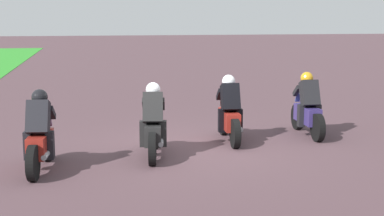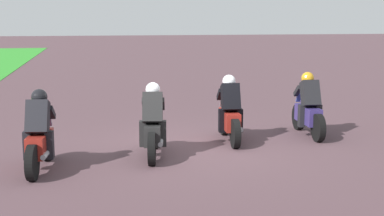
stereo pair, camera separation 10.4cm
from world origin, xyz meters
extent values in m
plane|color=#51393F|center=(0.00, 0.00, 0.00)|extent=(120.00, 120.00, 0.00)
cylinder|color=black|center=(1.60, -2.90, 0.32)|extent=(0.64, 0.15, 0.64)
cylinder|color=black|center=(0.20, -2.88, 0.32)|extent=(0.64, 0.15, 0.64)
cube|color=navy|center=(0.90, -2.89, 0.50)|extent=(1.10, 0.34, 0.40)
ellipsoid|color=navy|center=(1.00, -2.89, 0.80)|extent=(0.48, 0.31, 0.24)
cube|color=red|center=(0.39, -2.88, 0.52)|extent=(0.06, 0.16, 0.08)
cylinder|color=#A5A5AD|center=(0.54, -3.05, 0.37)|extent=(0.42, 0.11, 0.10)
cube|color=black|center=(0.80, -2.89, 1.02)|extent=(0.49, 0.41, 0.66)
sphere|color=orange|center=(1.02, -2.89, 1.36)|extent=(0.30, 0.30, 0.30)
cube|color=#3D4D91|center=(1.40, -2.90, 0.84)|extent=(0.16, 0.26, 0.23)
cube|color=black|center=(0.78, -2.69, 0.50)|extent=(0.18, 0.14, 0.52)
cube|color=black|center=(0.77, -3.09, 0.50)|extent=(0.18, 0.14, 0.52)
cube|color=black|center=(1.18, -2.72, 1.04)|extent=(0.39, 0.11, 0.31)
cube|color=black|center=(1.17, -3.08, 1.04)|extent=(0.39, 0.11, 0.31)
cylinder|color=black|center=(1.29, -0.94, 0.32)|extent=(0.65, 0.17, 0.64)
cylinder|color=black|center=(-0.11, -0.88, 0.32)|extent=(0.65, 0.17, 0.64)
cube|color=maroon|center=(0.59, -0.91, 0.50)|extent=(1.11, 0.36, 0.40)
ellipsoid|color=maroon|center=(0.69, -0.91, 0.80)|extent=(0.49, 0.32, 0.24)
cube|color=red|center=(0.08, -0.89, 0.52)|extent=(0.07, 0.16, 0.08)
cylinder|color=#A5A5AD|center=(0.23, -1.06, 0.37)|extent=(0.42, 0.12, 0.10)
cube|color=black|center=(0.49, -0.91, 1.02)|extent=(0.50, 0.42, 0.66)
sphere|color=silver|center=(0.71, -0.91, 1.36)|extent=(0.31, 0.31, 0.30)
cube|color=gray|center=(1.09, -0.93, 0.84)|extent=(0.16, 0.27, 0.23)
cube|color=black|center=(0.47, -0.70, 0.50)|extent=(0.19, 0.15, 0.52)
cube|color=black|center=(0.46, -1.10, 0.50)|extent=(0.19, 0.15, 0.52)
cube|color=black|center=(0.87, -0.74, 1.04)|extent=(0.39, 0.12, 0.31)
cube|color=black|center=(0.86, -1.10, 1.04)|extent=(0.39, 0.12, 0.31)
cylinder|color=black|center=(0.15, 0.85, 0.32)|extent=(0.65, 0.22, 0.64)
cylinder|color=black|center=(-1.24, 1.03, 0.32)|extent=(0.65, 0.22, 0.64)
cube|color=#262626|center=(-0.55, 0.94, 0.50)|extent=(1.13, 0.46, 0.40)
ellipsoid|color=#262626|center=(-0.45, 0.92, 0.80)|extent=(0.51, 0.36, 0.24)
cube|color=red|center=(-1.05, 1.00, 0.52)|extent=(0.08, 0.17, 0.08)
cylinder|color=#A5A5AD|center=(-0.92, 0.82, 0.37)|extent=(0.43, 0.15, 0.10)
cube|color=black|center=(-0.65, 0.95, 1.02)|extent=(0.53, 0.46, 0.66)
sphere|color=silver|center=(-0.43, 0.92, 1.36)|extent=(0.34, 0.34, 0.30)
cube|color=teal|center=(-0.05, 0.87, 0.84)|extent=(0.19, 0.28, 0.23)
cube|color=black|center=(-0.64, 1.15, 0.50)|extent=(0.20, 0.16, 0.52)
cube|color=black|center=(-0.69, 0.75, 0.50)|extent=(0.20, 0.16, 0.52)
cube|color=black|center=(-0.25, 1.08, 1.04)|extent=(0.39, 0.15, 0.31)
cube|color=black|center=(-0.29, 0.72, 1.04)|extent=(0.39, 0.15, 0.31)
cylinder|color=black|center=(-0.54, 3.04, 0.32)|extent=(0.65, 0.20, 0.64)
cylinder|color=black|center=(-1.94, 3.18, 0.32)|extent=(0.65, 0.20, 0.64)
cube|color=maroon|center=(-1.24, 3.11, 0.50)|extent=(1.13, 0.43, 0.40)
ellipsoid|color=maroon|center=(-1.14, 3.10, 0.80)|extent=(0.51, 0.35, 0.24)
cube|color=red|center=(-1.75, 3.16, 0.52)|extent=(0.08, 0.17, 0.08)
cylinder|color=#A5A5AD|center=(-1.61, 2.99, 0.37)|extent=(0.43, 0.14, 0.10)
cube|color=black|center=(-1.34, 3.12, 1.02)|extent=(0.52, 0.45, 0.66)
sphere|color=black|center=(-1.12, 3.10, 1.36)|extent=(0.33, 0.33, 0.30)
cube|color=#5D4D7B|center=(-0.74, 3.06, 0.84)|extent=(0.18, 0.27, 0.23)
cube|color=black|center=(-1.34, 3.32, 0.50)|extent=(0.19, 0.16, 0.52)
cube|color=black|center=(-1.38, 2.92, 0.50)|extent=(0.19, 0.16, 0.52)
cube|color=black|center=(-0.94, 3.26, 1.04)|extent=(0.39, 0.14, 0.31)
cube|color=black|center=(-0.98, 2.90, 1.04)|extent=(0.39, 0.14, 0.31)
camera|label=1|loc=(-12.01, 2.05, 2.93)|focal=54.08mm
camera|label=2|loc=(-12.03, 1.95, 2.93)|focal=54.08mm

